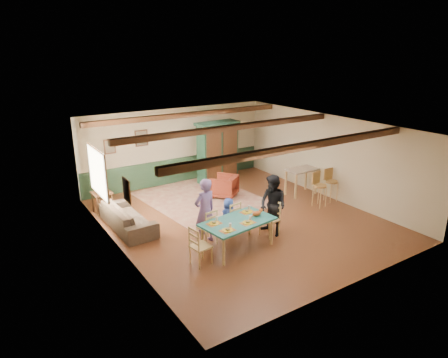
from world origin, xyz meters
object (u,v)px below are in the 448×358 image
dining_chair_far_left (207,226)px  person_child (229,216)px  end_table (103,202)px  table_lamp (101,183)px  bar_stool_left (320,190)px  dining_table (238,235)px  armchair (224,186)px  dining_chair_end_right (270,219)px  dining_chair_end_left (201,245)px  person_man (205,211)px  armoire (218,152)px  counter_table (301,182)px  bar_stool_right (331,185)px  person_woman (273,206)px  sofa (128,217)px  cat (257,213)px  dining_chair_far_right (231,218)px

dining_chair_far_left → person_child: size_ratio=0.95×
end_table → dining_chair_far_left: bearing=-64.5°
person_child → dining_chair_far_left: bearing=5.7°
table_lamp → bar_stool_left: 6.61m
dining_table → dining_chair_far_left: dining_chair_far_left is taller
person_child → armchair: person_child is taller
dining_table → dining_chair_end_right: 1.14m
dining_chair_far_left → bar_stool_left: 4.19m
table_lamp → dining_table: bearing=-62.5°
dining_chair_end_left → person_man: (0.63, 0.88, 0.38)m
armoire → end_table: 4.51m
armchair → bar_stool_left: 3.07m
person_child → counter_table: (3.67, 1.16, -0.05)m
bar_stool_right → bar_stool_left: bearing=-166.8°
person_woman → bar_stool_right: size_ratio=1.54×
dining_table → table_lamp: size_ratio=2.98×
dining_chair_end_right → sofa: 3.84m
dining_chair_end_left → table_lamp: size_ratio=1.57×
person_woman → dining_chair_far_left: bearing=-113.6°
end_table → person_man: bearing=-64.1°
sofa → counter_table: size_ratio=2.06×
table_lamp → bar_stool_left: table_lamp is taller
person_child → bar_stool_left: size_ratio=0.91×
end_table → bar_stool_left: bar_stool_left is taller
bar_stool_left → counter_table: bearing=69.0°
cat → person_woman: bearing=8.1°
dining_table → person_woman: 1.31m
end_table → table_lamp: size_ratio=1.09×
cat → sofa: (-2.39, 2.61, -0.50)m
dining_chair_end_right → counter_table: (2.84, 1.84, -0.02)m
dining_chair_far_left → dining_chair_end_left: bearing=43.8°
armoire → dining_chair_far_right: bearing=-119.9°
person_woman → sofa: (-3.06, 2.43, -0.49)m
armchair → counter_table: size_ratio=0.75×
person_man → counter_table: 4.65m
cat → counter_table: 3.98m
table_lamp → sofa: bearing=-80.1°
cat → armchair: cat is taller
dining_chair_far_right → person_woman: (0.92, -0.59, 0.34)m
person_child → table_lamp: 4.02m
dining_table → person_man: person_man is taller
dining_chair_far_left → bar_stool_left: bearing=175.6°
cat → bar_stool_right: (3.79, 1.04, -0.30)m
dining_chair_end_left → cat: size_ratio=2.64×
dining_table → armchair: bearing=62.3°
counter_table → dining_chair_end_left: bearing=-157.2°
dining_chair_far_right → armoire: bearing=-125.2°
dining_table → counter_table: (3.96, 1.99, 0.08)m
armchair → counter_table: (2.28, -1.21, 0.08)m
dining_chair_far_right → dining_chair_end_left: 1.68m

